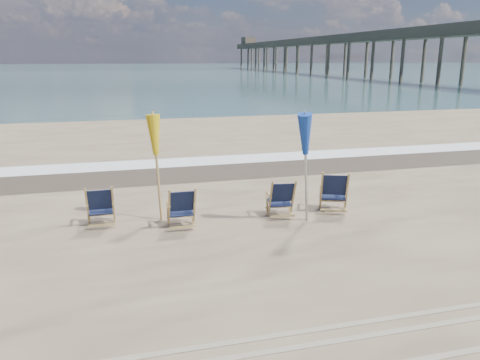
{
  "coord_description": "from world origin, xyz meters",
  "views": [
    {
      "loc": [
        -2.44,
        -7.19,
        3.46
      ],
      "look_at": [
        0.0,
        2.2,
        0.9
      ],
      "focal_mm": 35.0,
      "sensor_mm": 36.0,
      "label": 1
    }
  ],
  "objects_px": {
    "umbrella_blue": "(307,138)",
    "beach_chair_3": "(347,192)",
    "beach_chair_2": "(293,198)",
    "fishing_pier": "(342,50)",
    "beach_chair_0": "(113,205)",
    "umbrella_yellow": "(156,141)",
    "beach_chair_1": "(195,207)"
  },
  "relations": [
    {
      "from": "umbrella_blue",
      "to": "beach_chair_3",
      "type": "bearing_deg",
      "value": 17.23
    },
    {
      "from": "beach_chair_2",
      "to": "fishing_pier",
      "type": "distance_m",
      "value": 80.99
    },
    {
      "from": "beach_chair_0",
      "to": "beach_chair_2",
      "type": "height_order",
      "value": "beach_chair_0"
    },
    {
      "from": "beach_chair_0",
      "to": "fishing_pier",
      "type": "distance_m",
      "value": 82.39
    },
    {
      "from": "beach_chair_2",
      "to": "fishing_pier",
      "type": "relative_size",
      "value": 0.01
    },
    {
      "from": "beach_chair_2",
      "to": "umbrella_blue",
      "type": "bearing_deg",
      "value": 113.61
    },
    {
      "from": "beach_chair_0",
      "to": "umbrella_yellow",
      "type": "xyz_separation_m",
      "value": [
        0.96,
        0.21,
        1.28
      ]
    },
    {
      "from": "beach_chair_0",
      "to": "beach_chair_3",
      "type": "relative_size",
      "value": 0.91
    },
    {
      "from": "beach_chair_3",
      "to": "fishing_pier",
      "type": "xyz_separation_m",
      "value": [
        35.56,
        72.01,
        4.14
      ]
    },
    {
      "from": "beach_chair_1",
      "to": "umbrella_yellow",
      "type": "height_order",
      "value": "umbrella_yellow"
    },
    {
      "from": "beach_chair_0",
      "to": "umbrella_blue",
      "type": "distance_m",
      "value": 4.26
    },
    {
      "from": "beach_chair_1",
      "to": "umbrella_yellow",
      "type": "bearing_deg",
      "value": -48.21
    },
    {
      "from": "beach_chair_1",
      "to": "umbrella_yellow",
      "type": "relative_size",
      "value": 0.41
    },
    {
      "from": "beach_chair_2",
      "to": "umbrella_blue",
      "type": "xyz_separation_m",
      "value": [
        0.12,
        -0.38,
        1.4
      ]
    },
    {
      "from": "umbrella_yellow",
      "to": "fishing_pier",
      "type": "distance_m",
      "value": 81.69
    },
    {
      "from": "beach_chair_2",
      "to": "umbrella_yellow",
      "type": "distance_m",
      "value": 3.21
    },
    {
      "from": "umbrella_blue",
      "to": "fishing_pier",
      "type": "distance_m",
      "value": 81.21
    },
    {
      "from": "beach_chair_2",
      "to": "umbrella_yellow",
      "type": "height_order",
      "value": "umbrella_yellow"
    },
    {
      "from": "beach_chair_3",
      "to": "fishing_pier",
      "type": "relative_size",
      "value": 0.01
    },
    {
      "from": "beach_chair_1",
      "to": "umbrella_blue",
      "type": "relative_size",
      "value": 0.39
    },
    {
      "from": "beach_chair_2",
      "to": "fishing_pier",
      "type": "height_order",
      "value": "fishing_pier"
    },
    {
      "from": "beach_chair_0",
      "to": "beach_chair_2",
      "type": "relative_size",
      "value": 1.01
    },
    {
      "from": "beach_chair_3",
      "to": "umbrella_yellow",
      "type": "height_order",
      "value": "umbrella_yellow"
    },
    {
      "from": "umbrella_yellow",
      "to": "beach_chair_2",
      "type": "bearing_deg",
      "value": -13.13
    },
    {
      "from": "beach_chair_1",
      "to": "beach_chair_3",
      "type": "xyz_separation_m",
      "value": [
        3.48,
        0.07,
        0.04
      ]
    },
    {
      "from": "umbrella_yellow",
      "to": "umbrella_blue",
      "type": "distance_m",
      "value": 3.16
    },
    {
      "from": "umbrella_yellow",
      "to": "fishing_pier",
      "type": "bearing_deg",
      "value": 60.9
    },
    {
      "from": "beach_chair_1",
      "to": "beach_chair_2",
      "type": "distance_m",
      "value": 2.2
    },
    {
      "from": "beach_chair_2",
      "to": "beach_chair_3",
      "type": "xyz_separation_m",
      "value": [
        1.28,
        -0.02,
        0.05
      ]
    },
    {
      "from": "beach_chair_1",
      "to": "beach_chair_0",
      "type": "bearing_deg",
      "value": -18.14
    },
    {
      "from": "beach_chair_1",
      "to": "beach_chair_3",
      "type": "distance_m",
      "value": 3.48
    },
    {
      "from": "fishing_pier",
      "to": "umbrella_yellow",
      "type": "bearing_deg",
      "value": -119.1
    }
  ]
}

